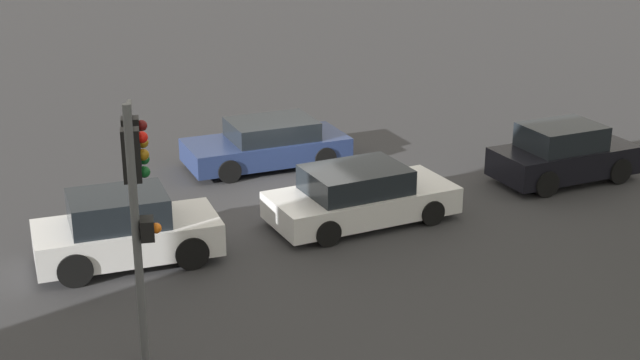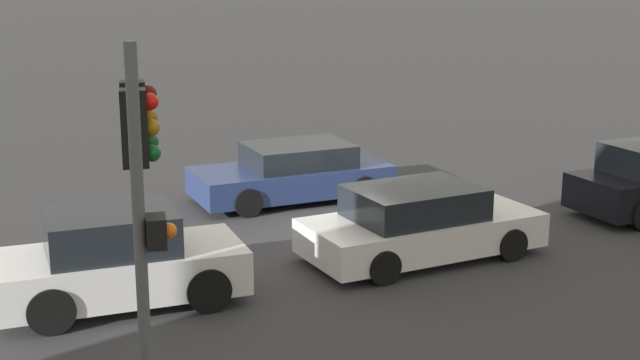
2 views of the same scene
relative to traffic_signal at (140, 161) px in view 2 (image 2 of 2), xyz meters
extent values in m
plane|color=#333335|center=(-5.50, -6.04, -3.14)|extent=(300.00, 300.00, 0.00)
cylinder|color=#515456|center=(0.18, 0.65, -0.86)|extent=(0.14, 0.14, 4.57)
cylinder|color=#515456|center=(-0.03, -0.36, 0.93)|extent=(0.52, 2.04, 0.10)
cube|color=black|center=(0.04, -0.02, 0.38)|extent=(0.36, 0.36, 0.90)
sphere|color=red|center=(-0.14, 0.02, 0.68)|extent=(0.20, 0.20, 0.20)
sphere|color=#99660F|center=(-0.14, 0.02, 0.38)|extent=(0.20, 0.20, 0.20)
sphere|color=#0F511E|center=(-0.14, 0.02, 0.08)|extent=(0.20, 0.20, 0.20)
cube|color=black|center=(-0.10, -0.70, 0.38)|extent=(0.36, 0.36, 0.90)
sphere|color=#590F0F|center=(-0.29, -0.66, 0.68)|extent=(0.20, 0.20, 0.20)
sphere|color=#99660F|center=(-0.29, -0.66, 0.38)|extent=(0.20, 0.20, 0.20)
sphere|color=#0F511E|center=(-0.29, -0.66, 0.08)|extent=(0.20, 0.20, 0.20)
cube|color=black|center=(0.01, 0.69, -0.66)|extent=(0.29, 0.39, 0.35)
sphere|color=orange|center=(-0.13, 0.72, -0.66)|extent=(0.18, 0.18, 0.18)
cube|color=navy|center=(-5.27, -8.40, -2.66)|extent=(4.47, 1.96, 0.62)
cube|color=black|center=(-5.45, -8.40, -2.10)|extent=(2.33, 1.72, 0.51)
cylinder|color=black|center=(-3.89, -7.48, -2.83)|extent=(0.63, 0.22, 0.63)
cylinder|color=black|center=(-3.88, -9.31, -2.83)|extent=(0.63, 0.22, 0.63)
cylinder|color=black|center=(-6.66, -7.49, -2.83)|extent=(0.63, 0.22, 0.63)
cylinder|color=black|center=(-6.65, -9.32, -2.83)|extent=(0.63, 0.22, 0.63)
cylinder|color=black|center=(-10.93, -4.90, -2.80)|extent=(0.70, 0.24, 0.69)
cube|color=silver|center=(-0.42, -3.59, -2.59)|extent=(3.91, 1.94, 0.70)
cube|color=black|center=(-0.26, -3.60, -1.92)|extent=(2.07, 1.64, 0.65)
cylinder|color=black|center=(-1.64, -4.35, -2.78)|extent=(0.73, 0.26, 0.72)
cylinder|color=black|center=(-1.56, -2.72, -2.78)|extent=(0.73, 0.26, 0.72)
cylinder|color=black|center=(0.73, -4.47, -2.78)|extent=(0.73, 0.26, 0.72)
cylinder|color=black|center=(0.81, -2.84, -2.78)|extent=(0.73, 0.26, 0.72)
cube|color=silver|center=(-5.95, -3.66, -2.66)|extent=(4.51, 2.15, 0.62)
cube|color=black|center=(-5.78, -3.65, -2.06)|extent=(2.38, 1.81, 0.57)
cylinder|color=black|center=(-7.27, -4.63, -2.84)|extent=(0.62, 0.25, 0.61)
cylinder|color=black|center=(-7.37, -2.83, -2.84)|extent=(0.62, 0.25, 0.61)
cylinder|color=black|center=(-4.54, -4.48, -2.84)|extent=(0.62, 0.25, 0.61)
cylinder|color=black|center=(-4.64, -2.68, -2.84)|extent=(0.62, 0.25, 0.61)
camera|label=1|loc=(2.64, 13.94, 4.95)|focal=50.00mm
camera|label=2|loc=(2.15, 9.98, 2.27)|focal=50.00mm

